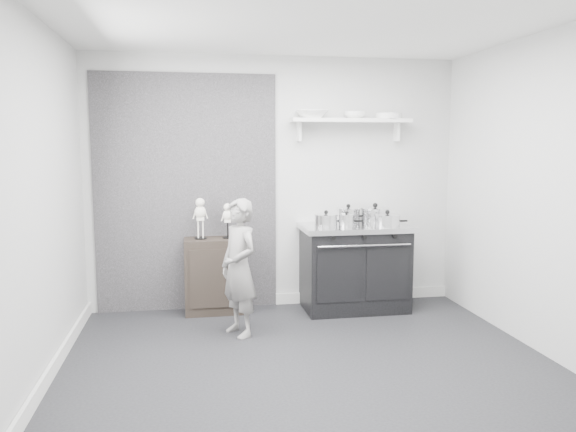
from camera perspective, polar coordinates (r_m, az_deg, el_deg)
The scene contains 16 objects.
ground at distance 4.66m, azimuth 2.22°, elevation -15.00°, with size 4.00×4.00×0.00m, color black.
room_shell at distance 4.44m, azimuth 0.79°, elevation 5.65°, with size 4.02×3.62×2.71m.
wall_shelf at distance 6.14m, azimuth 6.37°, elevation 9.52°, with size 1.30×0.26×0.24m.
stove at distance 6.08m, azimuth 6.75°, elevation -5.14°, with size 1.14×0.71×0.92m.
side_cabinet at distance 5.98m, azimuth -7.53°, elevation -6.01°, with size 0.61×0.35×0.79m, color black.
child at distance 5.20m, azimuth -4.98°, elevation -5.25°, with size 0.47×0.31×1.28m, color gray.
pot_front_left at distance 5.83m, azimuth 3.89°, elevation -0.44°, with size 0.33×0.24×0.17m.
pot_back_left at distance 6.12m, azimuth 6.14°, elevation 0.05°, with size 0.35×0.26×0.21m.
pot_back_right at distance 6.17m, azimuth 8.83°, elevation 0.08°, with size 0.40×0.31×0.22m.
pot_front_right at distance 5.90m, azimuth 10.06°, elevation -0.45°, with size 0.35×0.27×0.18m.
pot_front_center at distance 5.84m, azimuth 5.98°, elevation -0.45°, with size 0.26×0.17×0.16m.
skeleton_full at distance 5.87m, azimuth -8.90°, elevation 0.07°, with size 0.14×0.09×0.49m, color white, non-canonical shape.
skeleton_torso at distance 5.88m, azimuth -6.17°, elevation -0.22°, with size 0.12×0.08×0.42m, color white, non-canonical shape.
bowl_large at distance 6.03m, azimuth 2.44°, elevation 10.29°, with size 0.34×0.34×0.08m, color white.
bowl_small at distance 6.15m, azimuth 6.85°, elevation 10.14°, with size 0.23×0.23×0.07m, color white.
plate_stack at distance 6.27m, azimuth 10.19°, elevation 9.97°, with size 0.28×0.28×0.06m, color silver.
Camera 1 is at (-0.92, -4.21, 1.77)m, focal length 35.00 mm.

